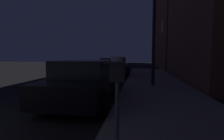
{
  "coord_description": "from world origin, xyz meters",
  "views": [
    {
      "loc": [
        4.72,
        -1.18,
        1.58
      ],
      "look_at": [
        4.15,
        2.32,
        1.27
      ],
      "focal_mm": 26.39,
      "sensor_mm": 36.0,
      "label": 1
    }
  ],
  "objects": [
    {
      "name": "street_lamp",
      "position": [
        5.42,
        7.21,
        3.72
      ],
      "size": [
        0.44,
        0.44,
        5.38
      ],
      "color": "black",
      "rests_on": "sidewalk"
    },
    {
      "name": "parking_meter",
      "position": [
        4.45,
        0.91,
        1.22
      ],
      "size": [
        0.19,
        0.19,
        1.42
      ],
      "color": "#59595B",
      "rests_on": "sidewalk"
    },
    {
      "name": "building_far",
      "position": [
        11.63,
        21.03,
        7.9
      ],
      "size": [
        8.66,
        10.8,
        15.79
      ],
      "color": "brown",
      "rests_on": "ground"
    },
    {
      "name": "car_blue",
      "position": [
        2.85,
        11.1,
        0.71
      ],
      "size": [
        2.18,
        4.59,
        1.43
      ],
      "color": "navy",
      "rests_on": "ground"
    },
    {
      "name": "car_black",
      "position": [
        2.85,
        4.29,
        0.72
      ],
      "size": [
        2.12,
        4.18,
        1.43
      ],
      "color": "black",
      "rests_on": "ground"
    }
  ]
}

